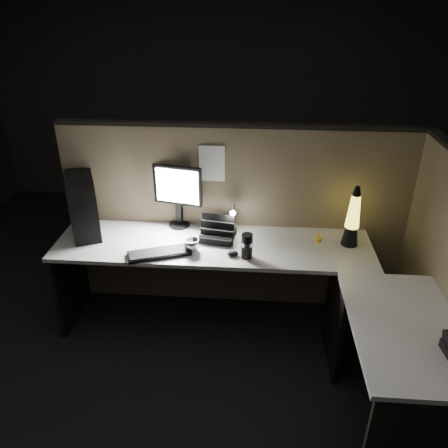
# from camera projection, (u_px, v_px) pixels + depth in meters

# --- Properties ---
(floor) EXTENTS (6.00, 6.00, 0.00)m
(floor) POSITION_uv_depth(u_px,v_px,m) (227.00, 381.00, 2.98)
(floor) COLOR black
(floor) RESTS_ON ground
(room_shell) EXTENTS (6.00, 6.00, 6.00)m
(room_shell) POSITION_uv_depth(u_px,v_px,m) (229.00, 154.00, 2.22)
(room_shell) COLOR silver
(room_shell) RESTS_ON ground
(partition_back) EXTENTS (2.66, 0.06, 1.50)m
(partition_back) POSITION_uv_depth(u_px,v_px,m) (236.00, 221.00, 3.44)
(partition_back) COLOR brown
(partition_back) RESTS_ON ground
(desk) EXTENTS (2.60, 1.60, 0.73)m
(desk) POSITION_uv_depth(u_px,v_px,m) (257.00, 291.00, 2.91)
(desk) COLOR beige
(desk) RESTS_ON ground
(pc_tower) EXTENTS (0.34, 0.46, 0.44)m
(pc_tower) POSITION_uv_depth(u_px,v_px,m) (83.00, 206.00, 3.23)
(pc_tower) COLOR black
(pc_tower) RESTS_ON desk
(monitor) EXTENTS (0.38, 0.16, 0.49)m
(monitor) POSITION_uv_depth(u_px,v_px,m) (178.00, 190.00, 3.29)
(monitor) COLOR black
(monitor) RESTS_ON desk
(keyboard) EXTENTS (0.46, 0.28, 0.02)m
(keyboard) POSITION_uv_depth(u_px,v_px,m) (159.00, 253.00, 3.03)
(keyboard) COLOR black
(keyboard) RESTS_ON desk
(mouse) EXTENTS (0.09, 0.07, 0.03)m
(mouse) POSITION_uv_depth(u_px,v_px,m) (233.00, 253.00, 3.02)
(mouse) COLOR black
(mouse) RESTS_ON desk
(clip_lamp) EXTENTS (0.04, 0.17, 0.21)m
(clip_lamp) POSITION_uv_depth(u_px,v_px,m) (233.00, 217.00, 3.27)
(clip_lamp) COLOR white
(clip_lamp) RESTS_ON desk
(organizer) EXTENTS (0.28, 0.25, 0.19)m
(organizer) POSITION_uv_depth(u_px,v_px,m) (218.00, 233.00, 3.23)
(organizer) COLOR black
(organizer) RESTS_ON desk
(lava_lamp) EXTENTS (0.12, 0.12, 0.45)m
(lava_lamp) POSITION_uv_depth(u_px,v_px,m) (352.00, 221.00, 3.08)
(lava_lamp) COLOR black
(lava_lamp) RESTS_ON desk
(travel_mug) EXTENTS (0.08, 0.08, 0.18)m
(travel_mug) POSITION_uv_depth(u_px,v_px,m) (247.00, 246.00, 2.97)
(travel_mug) COLOR black
(travel_mug) RESTS_ON desk
(steel_mug) EXTENTS (0.12, 0.12, 0.09)m
(steel_mug) POSITION_uv_depth(u_px,v_px,m) (192.00, 245.00, 3.07)
(steel_mug) COLOR silver
(steel_mug) RESTS_ON desk
(figurine) EXTENTS (0.05, 0.05, 0.05)m
(figurine) POSITION_uv_depth(u_px,v_px,m) (319.00, 237.00, 3.17)
(figurine) COLOR gold
(figurine) RESTS_ON desk
(pinned_paper) EXTENTS (0.19, 0.00, 0.27)m
(pinned_paper) POSITION_uv_depth(u_px,v_px,m) (212.00, 164.00, 3.20)
(pinned_paper) COLOR white
(pinned_paper) RESTS_ON partition_back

